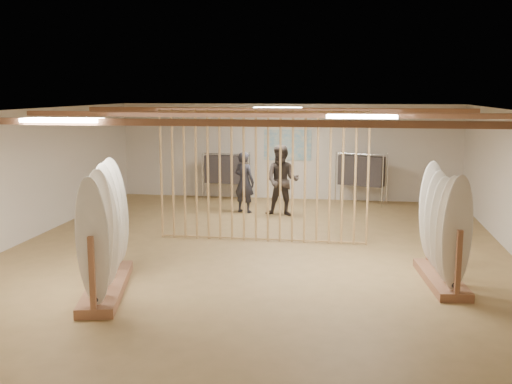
% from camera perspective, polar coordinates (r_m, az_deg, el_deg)
% --- Properties ---
extents(floor, '(12.00, 12.00, 0.00)m').
position_cam_1_polar(floor, '(12.09, 0.00, -5.61)').
color(floor, '#A2814E').
rests_on(floor, ground).
extents(ceiling, '(12.00, 12.00, 0.00)m').
position_cam_1_polar(ceiling, '(11.67, 0.00, 7.77)').
color(ceiling, gray).
rests_on(ceiling, ground).
extents(wall_back, '(12.00, 0.00, 12.00)m').
position_cam_1_polar(wall_back, '(17.71, 3.03, 3.85)').
color(wall_back, beige).
rests_on(wall_back, ground).
extents(wall_front, '(12.00, 0.00, 12.00)m').
position_cam_1_polar(wall_front, '(6.08, -8.90, -7.52)').
color(wall_front, beige).
rests_on(wall_front, ground).
extents(wall_left, '(0.00, 12.00, 12.00)m').
position_cam_1_polar(wall_left, '(13.51, -21.46, 1.39)').
color(wall_left, beige).
rests_on(wall_left, ground).
extents(ceiling_slats, '(9.50, 6.12, 0.10)m').
position_cam_1_polar(ceiling_slats, '(11.68, 0.00, 7.37)').
color(ceiling_slats, '#9C6646').
rests_on(ceiling_slats, ground).
extents(light_panels, '(1.20, 0.35, 0.06)m').
position_cam_1_polar(light_panels, '(11.68, 0.00, 7.47)').
color(light_panels, white).
rests_on(light_panels, ground).
extents(bamboo_partition, '(4.45, 0.05, 2.78)m').
position_cam_1_polar(bamboo_partition, '(12.58, 0.57, 1.50)').
color(bamboo_partition, tan).
rests_on(bamboo_partition, ground).
extents(poster, '(1.40, 0.03, 0.90)m').
position_cam_1_polar(poster, '(17.67, 3.02, 4.49)').
color(poster, teal).
rests_on(poster, ground).
extents(rack_left, '(1.13, 2.53, 1.99)m').
position_cam_1_polar(rack_left, '(9.84, -14.15, -5.39)').
color(rack_left, '#9C6646').
rests_on(rack_left, floor).
extents(rack_right, '(0.72, 2.02, 1.88)m').
position_cam_1_polar(rack_right, '(10.43, 17.34, -4.91)').
color(rack_right, '#9C6646').
rests_on(rack_right, floor).
extents(clothing_rack_a, '(1.32, 0.45, 1.42)m').
position_cam_1_polar(clothing_rack_a, '(17.44, -2.88, 2.18)').
color(clothing_rack_a, silver).
rests_on(clothing_rack_a, floor).
extents(clothing_rack_b, '(1.31, 0.78, 1.47)m').
position_cam_1_polar(clothing_rack_b, '(17.07, 9.99, 2.01)').
color(clothing_rack_b, silver).
rests_on(clothing_rack_b, floor).
extents(shopper_a, '(0.79, 0.68, 1.83)m').
position_cam_1_polar(shopper_a, '(15.70, -1.13, 1.34)').
color(shopper_a, '#232229').
rests_on(shopper_a, floor).
extents(shopper_b, '(1.06, 0.86, 2.06)m').
position_cam_1_polar(shopper_b, '(15.26, 2.52, 1.53)').
color(shopper_b, '#322A26').
rests_on(shopper_b, floor).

